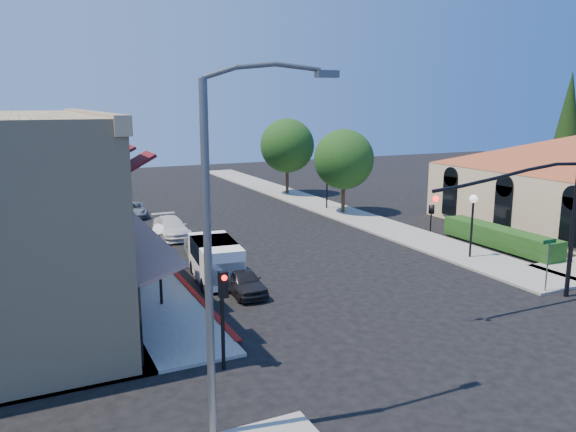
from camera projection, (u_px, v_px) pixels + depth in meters
name	position (u px, v px, depth m)	size (l,w,h in m)	color
ground	(448.00, 342.00, 20.19)	(120.00, 120.00, 0.00)	black
sidewalk_left	(97.00, 221.00, 40.35)	(3.50, 50.00, 0.12)	gray
sidewalk_right	(312.00, 203.00, 47.75)	(3.50, 50.00, 0.12)	gray
curb_red_strip	(199.00, 301.00, 24.35)	(0.25, 10.00, 0.06)	maroon
hedge	(499.00, 248.00, 33.09)	(1.40, 8.00, 1.10)	#1A3F12
conifer_far	(567.00, 128.00, 46.67)	(3.20, 3.20, 11.00)	#352415
street_tree_a	(344.00, 159.00, 42.52)	(4.56, 4.56, 6.48)	#352415
street_tree_b	(287.00, 146.00, 51.29)	(4.94, 4.94, 7.02)	#352415
signal_mast_arm	(540.00, 210.00, 23.17)	(8.01, 0.39, 6.00)	black
secondary_signal	(223.00, 302.00, 17.59)	(0.28, 0.42, 3.32)	black
cobra_streetlight	(221.00, 237.00, 13.51)	(3.60, 0.25, 9.31)	#595B5E
street_name_sign	(548.00, 257.00, 24.97)	(0.80, 0.06, 2.50)	#595B5E
lamppost_left_near	(159.00, 244.00, 23.13)	(0.44, 0.44, 3.57)	black
lamppost_left_far	(109.00, 194.00, 35.50)	(0.44, 0.44, 3.57)	black
lamppost_right_near	(473.00, 210.00, 30.31)	(0.44, 0.44, 3.57)	black
lamppost_right_far	(327.00, 176.00, 44.46)	(0.44, 0.44, 3.57)	black
white_van	(216.00, 258.00, 26.90)	(2.38, 4.56, 1.94)	white
parked_car_a	(243.00, 281.00, 25.18)	(1.38, 3.44, 1.17)	black
parked_car_b	(206.00, 250.00, 30.01)	(1.45, 4.15, 1.37)	#A0A4A5
parked_car_c	(171.00, 228.00, 35.59)	(1.80, 4.42, 1.28)	white
parked_car_d	(133.00, 210.00, 42.10)	(1.78, 3.87, 1.08)	gray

